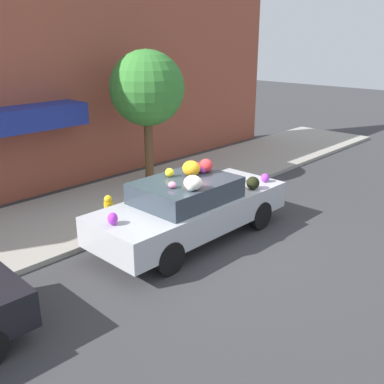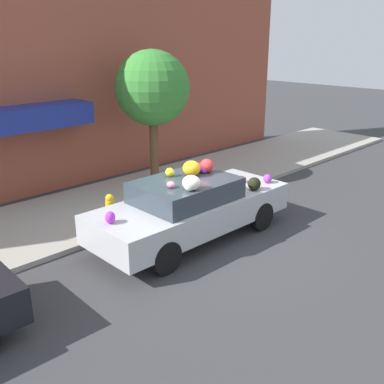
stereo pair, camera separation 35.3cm
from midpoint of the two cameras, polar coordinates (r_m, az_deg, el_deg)
ground_plane at (r=9.68m, az=0.81°, el=-5.69°), size 60.00×60.00×0.00m
sidewalk_curb at (r=11.57m, az=-8.73°, el=-1.34°), size 24.00×3.20×0.11m
building_facade at (r=12.74m, az=-15.70°, el=13.82°), size 18.00×1.20×6.12m
street_tree at (r=12.34m, az=-4.23°, el=12.94°), size 2.01×2.01×3.65m
fire_hydrant at (r=10.03m, az=-9.36°, el=-2.19°), size 0.20×0.20×0.70m
art_car at (r=9.33m, az=0.96°, el=-1.85°), size 4.51×1.73×1.65m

